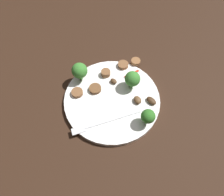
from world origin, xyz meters
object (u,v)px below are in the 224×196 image
Objects in this scene: plate at (112,99)px; fork at (101,123)px; sausage_slice_1 at (123,65)px; mushroom_0 at (114,81)px; pepper_strip_2 at (132,74)px; sausage_slice_0 at (106,73)px; sausage_slice_3 at (77,93)px; broccoli_floret_0 at (80,71)px; mushroom_2 at (151,101)px; broccoli_floret_2 at (148,117)px; sausage_slice_2 at (95,89)px; sausage_slice_4 at (136,62)px; mushroom_1 at (137,100)px; broccoli_floret_1 at (132,79)px.

plate is 1.44× the size of fork.
sausage_slice_1 is 1.54× the size of mushroom_0.
plate is at bearing 38.09° from pepper_strip_2.
sausage_slice_3 is at bearing 23.58° from sausage_slice_0.
mushroom_2 is (-0.16, 0.13, -0.03)m from broccoli_floret_0.
broccoli_floret_2 is 0.17m from sausage_slice_2.
sausage_slice_0 is at bearing -135.12° from sausage_slice_2.
fork is at bearing 47.18° from sausage_slice_4.
mushroom_1 reaches higher than plate.
sausage_slice_1 is 0.12m from sausage_slice_2.
fork is 3.86× the size of pepper_strip_2.
sausage_slice_3 and sausage_slice_4 have the same top height.
fork is at bearing 44.99° from pepper_strip_2.
mushroom_1 is 0.52× the size of pepper_strip_2.
broccoli_floret_1 reaches higher than broccoli_floret_2.
mushroom_1 is at bearing 80.18° from pepper_strip_2.
broccoli_floret_2 is (-0.11, 0.03, 0.03)m from fork.
broccoli_floret_2 reaches higher than sausage_slice_1.
mushroom_2 is (0.01, 0.14, 0.00)m from sausage_slice_4.
pepper_strip_2 is (-0.01, -0.04, -0.03)m from broccoli_floret_1.
mushroom_1 is (-0.11, -0.03, 0.01)m from fork.
broccoli_floret_2 reaches higher than fork.
pepper_strip_2 is at bearing -141.91° from plate.
mushroom_1 reaches higher than sausage_slice_4.
mushroom_0 is (-0.08, 0.04, -0.03)m from broccoli_floret_0.
mushroom_1 is at bearing -89.24° from broccoli_floret_2.
sausage_slice_1 is at bearing -76.17° from mushroom_2.
mushroom_2 reaches higher than sausage_slice_1.
sausage_slice_4 is at bearing -178.09° from sausage_slice_1.
sausage_slice_4 is at bearing -169.86° from sausage_slice_0.
sausage_slice_2 is at bearing -52.64° from broccoli_floret_2.
broccoli_floret_1 is (-0.06, -0.02, 0.04)m from plate.
broccoli_floret_0 is 1.86× the size of sausage_slice_1.
sausage_slice_2 is 0.71× the size of pepper_strip_2.
sausage_slice_0 is at bearing -52.94° from mushroom_2.
mushroom_1 is at bearing 72.12° from sausage_slice_4.
sausage_slice_0 is 0.88× the size of mushroom_2.
broccoli_floret_2 is (0.00, 0.11, -0.00)m from broccoli_floret_1.
sausage_slice_0 is 0.79× the size of sausage_slice_2.
mushroom_0 is (0.04, -0.14, -0.03)m from broccoli_floret_2.
broccoli_floret_2 is (-0.13, 0.18, -0.00)m from broccoli_floret_0.
mushroom_2 is at bearing 141.83° from broccoli_floret_0.
mushroom_1 is (-0.13, 0.12, -0.03)m from broccoli_floret_0.
mushroom_2 is 0.63× the size of pepper_strip_2.
sausage_slice_4 is at bearing -157.00° from sausage_slice_2.
mushroom_1 is at bearing 155.06° from sausage_slice_3.
sausage_slice_3 is (0.04, -0.10, 0.00)m from fork.
fork is 0.10m from sausage_slice_2.
sausage_slice_3 is 1.05× the size of mushroom_2.
plate is 12.74× the size of mushroom_0.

